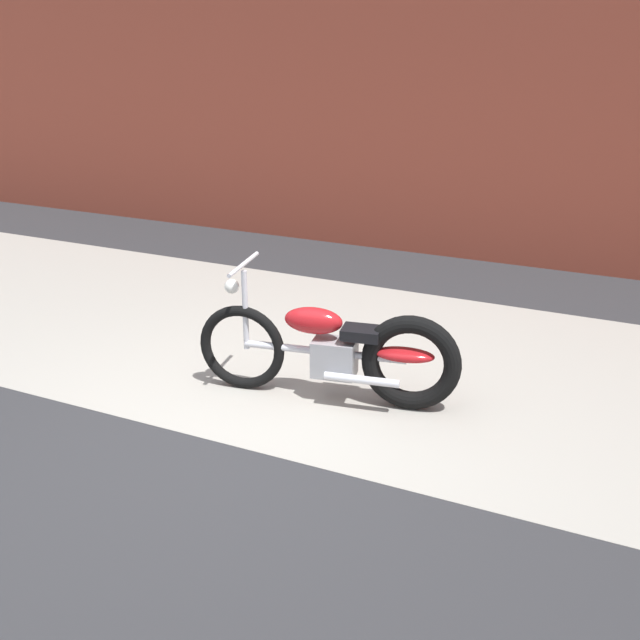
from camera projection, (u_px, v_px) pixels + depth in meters
ground_plane at (223, 443)px, 5.02m from camera, size 80.00×80.00×0.00m
sidewalk_slab at (329, 349)px, 6.50m from camera, size 36.00×3.50×0.01m
brick_building_wall at (453, 40)px, 8.50m from camera, size 36.00×0.50×4.99m
motorcycle_red at (345, 352)px, 5.46m from camera, size 1.99×0.63×1.03m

